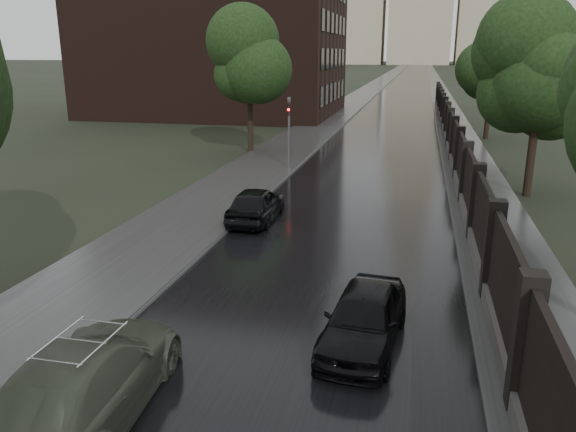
% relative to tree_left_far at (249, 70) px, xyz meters
% --- Properties ---
extents(road, '(8.00, 420.00, 0.02)m').
position_rel_tree_left_far_xyz_m(road, '(8.00, 160.00, -5.23)').
color(road, black).
rests_on(road, ground).
extents(sidewalk_left, '(4.00, 420.00, 0.16)m').
position_rel_tree_left_far_xyz_m(sidewalk_left, '(2.00, 160.00, -5.16)').
color(sidewalk_left, '#2D2D2D').
rests_on(sidewalk_left, ground).
extents(verge_right, '(3.00, 420.00, 0.08)m').
position_rel_tree_left_far_xyz_m(verge_right, '(13.50, 160.00, -5.20)').
color(verge_right, '#2D2D2D').
rests_on(verge_right, ground).
extents(fence_right, '(0.45, 75.72, 2.70)m').
position_rel_tree_left_far_xyz_m(fence_right, '(12.60, 2.01, -4.23)').
color(fence_right, '#383533').
rests_on(fence_right, ground).
extents(tree_left_far, '(4.25, 4.25, 7.39)m').
position_rel_tree_left_far_xyz_m(tree_left_far, '(0.00, 0.00, 0.00)').
color(tree_left_far, black).
rests_on(tree_left_far, ground).
extents(tree_right_b, '(4.08, 4.08, 7.01)m').
position_rel_tree_left_far_xyz_m(tree_right_b, '(15.50, -8.00, -0.29)').
color(tree_right_b, black).
rests_on(tree_right_b, ground).
extents(tree_right_c, '(4.08, 4.08, 7.01)m').
position_rel_tree_left_far_xyz_m(tree_right_c, '(15.50, 10.00, -0.29)').
color(tree_right_c, black).
rests_on(tree_right_c, ground).
extents(traffic_light, '(0.16, 0.32, 4.00)m').
position_rel_tree_left_far_xyz_m(traffic_light, '(3.70, -5.01, -2.84)').
color(traffic_light, '#59595E').
rests_on(traffic_light, ground).
extents(brick_building, '(24.00, 18.00, 20.00)m').
position_rel_tree_left_far_xyz_m(brick_building, '(-10.00, 22.00, 4.76)').
color(brick_building, black).
rests_on(brick_building, ground).
extents(volga_sedan, '(2.60, 5.43, 1.53)m').
position_rel_tree_left_far_xyz_m(volga_sedan, '(5.09, -27.03, -4.48)').
color(volga_sedan, '#414839').
rests_on(volga_sedan, ground).
extents(hatchback_left, '(1.66, 4.00, 1.36)m').
position_rel_tree_left_far_xyz_m(hatchback_left, '(4.60, -14.58, -4.56)').
color(hatchback_left, black).
rests_on(hatchback_left, ground).
extents(car_right_near, '(1.94, 4.05, 1.34)m').
position_rel_tree_left_far_xyz_m(car_right_near, '(9.60, -23.27, -4.57)').
color(car_right_near, black).
rests_on(car_right_near, ground).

